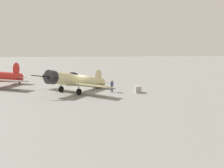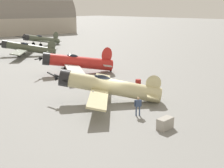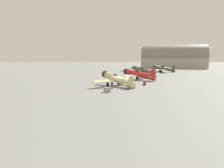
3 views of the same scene
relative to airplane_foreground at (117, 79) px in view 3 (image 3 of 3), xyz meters
The scene contains 9 objects.
ground_plane 1.66m from the airplane_foreground, 41.11° to the left, with size 400.00×400.00×0.00m, color gray.
airplane_foreground is the anchor object (origin of this frame).
airplane_mid_apron 13.34m from the airplane_foreground, 151.88° to the left, with size 11.27×10.14×3.63m.
airplane_far_line 31.95m from the airplane_foreground, 161.11° to the left, with size 10.84×10.75×3.05m.
airplane_outer_stand 45.43m from the airplane_foreground, 153.17° to the left, with size 12.51×11.49×3.20m.
ground_crew_mechanic 4.75m from the airplane_foreground, 12.65° to the right, with size 0.45×0.53×1.65m.
equipment_crate 8.15m from the airplane_foreground, 13.47° to the right, with size 0.80×1.38×0.88m.
fuel_drum 6.59m from the airplane_foreground, 98.97° to the left, with size 0.67×0.67×0.91m.
distant_hangar 80.95m from the airplane_foreground, 154.93° to the left, with size 24.96×38.86×16.24m.
Camera 3 is at (43.82, -0.95, 6.62)m, focal length 31.62 mm.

